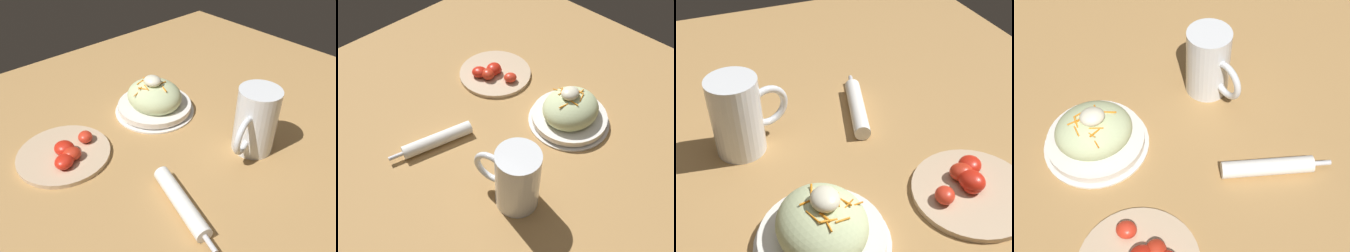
{
  "view_description": "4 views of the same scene",
  "coord_description": "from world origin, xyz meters",
  "views": [
    {
      "loc": [
        0.41,
        -0.49,
        0.54
      ],
      "look_at": [
        -0.06,
        -0.07,
        0.08
      ],
      "focal_mm": 37.88,
      "sensor_mm": 36.0,
      "label": 1
    },
    {
      "loc": [
        0.4,
        0.4,
        0.74
      ],
      "look_at": [
        -0.05,
        -0.05,
        0.05
      ],
      "focal_mm": 41.01,
      "sensor_mm": 36.0,
      "label": 2
    },
    {
      "loc": [
        -0.63,
        0.15,
        0.57
      ],
      "look_at": [
        -0.05,
        -0.08,
        0.09
      ],
      "focal_mm": 47.3,
      "sensor_mm": 36.0,
      "label": 3
    },
    {
      "loc": [
        -0.25,
        -0.57,
        0.77
      ],
      "look_at": [
        -0.06,
        -0.06,
        0.09
      ],
      "focal_mm": 49.8,
      "sensor_mm": 36.0,
      "label": 4
    }
  ],
  "objects": [
    {
      "name": "ground_plane",
      "position": [
        0.0,
        0.0,
        0.0
      ],
      "size": [
        1.43,
        1.43,
        0.0
      ],
      "primitive_type": "plane",
      "color": "#B2844C"
    },
    {
      "name": "salad_plate",
      "position": [
        -0.22,
        0.02,
        0.04
      ],
      "size": [
        0.21,
        0.21,
        0.11
      ],
      "color": "white",
      "rests_on": "ground_plane"
    },
    {
      "name": "beer_mug",
      "position": [
        0.06,
        0.09,
        0.07
      ],
      "size": [
        0.1,
        0.15,
        0.16
      ],
      "color": "white",
      "rests_on": "ground_plane"
    },
    {
      "name": "napkin_roll",
      "position": [
        0.08,
        -0.16,
        0.02
      ],
      "size": [
        0.21,
        0.08,
        0.03
      ],
      "color": "white",
      "rests_on": "ground_plane"
    }
  ]
}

